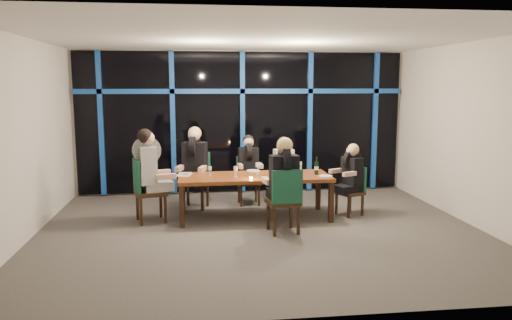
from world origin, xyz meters
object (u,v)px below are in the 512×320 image
object	(u,v)px
chair_end_right	(353,188)
wine_bottle	(316,168)
chair_far_mid	(248,177)
diner_end_right	(351,169)
water_pitcher	(298,170)
diner_near_mid	(283,171)
diner_far_right	(284,160)
chair_far_left	(196,177)
diner_far_left	(194,156)
diner_far_mid	(249,159)
dining_table	(255,179)
chair_far_right	(283,178)
chair_end_left	(145,187)
chair_near_mid	(285,198)
diner_end_left	(149,162)

from	to	relation	value
chair_end_right	wine_bottle	xyz separation A→B (m)	(-0.69, -0.06, 0.39)
chair_far_mid	diner_end_right	xyz separation A→B (m)	(1.70, -1.09, 0.32)
chair_end_right	water_pitcher	world-z (taller)	water_pitcher
chair_end_right	diner_near_mid	distance (m)	1.77
diner_far_right	wine_bottle	distance (m)	1.09
chair_far_left	diner_far_left	size ratio (longest dim) A/B	1.03
diner_far_mid	wine_bottle	xyz separation A→B (m)	(1.07, -1.04, -0.01)
dining_table	diner_near_mid	xyz separation A→B (m)	(0.34, -0.90, 0.30)
chair_far_left	diner_end_right	distance (m)	2.86
chair_far_right	diner_far_right	distance (m)	0.36
dining_table	chair_far_right	world-z (taller)	chair_far_right
chair_end_left	diner_end_right	size ratio (longest dim) A/B	1.27
diner_near_mid	diner_end_right	bearing A→B (deg)	-153.27
chair_far_left	chair_far_mid	distance (m)	1.02
chair_end_left	diner_far_left	world-z (taller)	diner_far_left
wine_bottle	dining_table	bearing A→B (deg)	177.62
chair_far_left	chair_far_right	xyz separation A→B (m)	(1.68, 0.16, -0.09)
chair_end_left	diner_far_mid	bearing A→B (deg)	-75.42
dining_table	chair_near_mid	size ratio (longest dim) A/B	2.53
chair_far_mid	water_pitcher	distance (m)	1.43
chair_far_mid	diner_end_left	xyz separation A→B (m)	(-1.77, -1.09, 0.51)
dining_table	diner_far_mid	distance (m)	1.02
dining_table	diner_end_right	bearing A→B (deg)	-0.36
chair_end_right	water_pitcher	distance (m)	1.10
chair_far_left	chair_near_mid	size ratio (longest dim) A/B	1.02
diner_far_right	diner_end_right	world-z (taller)	diner_far_right
chair_near_mid	diner_end_left	world-z (taller)	diner_end_left
chair_end_left	diner_end_left	bearing A→B (deg)	-90.00
dining_table	chair_far_mid	size ratio (longest dim) A/B	2.83
chair_far_left	chair_end_left	xyz separation A→B (m)	(-0.86, -0.93, 0.02)
diner_far_right	diner_far_left	bearing A→B (deg)	176.25
chair_end_right	diner_end_right	xyz separation A→B (m)	(-0.07, -0.03, 0.35)
dining_table	diner_far_right	size ratio (longest dim) A/B	3.00
chair_far_right	diner_far_mid	size ratio (longest dim) A/B	0.99
dining_table	diner_far_left	bearing A→B (deg)	141.73
chair_far_right	diner_near_mid	bearing A→B (deg)	-109.35
dining_table	diner_end_right	world-z (taller)	diner_end_right
diner_far_mid	chair_end_left	bearing A→B (deg)	-153.25
diner_end_right	chair_near_mid	bearing A→B (deg)	-78.39
chair_end_left	chair_end_right	bearing A→B (deg)	-103.57
chair_far_right	chair_end_right	world-z (taller)	chair_far_right
diner_far_left	dining_table	bearing A→B (deg)	-21.78
chair_far_mid	dining_table	bearing A→B (deg)	-92.53
chair_far_left	chair_end_right	size ratio (longest dim) A/B	1.20
diner_far_mid	diner_end_right	distance (m)	1.97
chair_far_right	diner_far_mid	distance (m)	0.78
chair_far_mid	diner_far_mid	distance (m)	0.37
chair_far_mid	chair_end_right	xyz separation A→B (m)	(1.76, -1.06, -0.03)
diner_end_right	chair_far_left	bearing A→B (deg)	-132.69
wine_bottle	diner_end_left	bearing A→B (deg)	179.37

